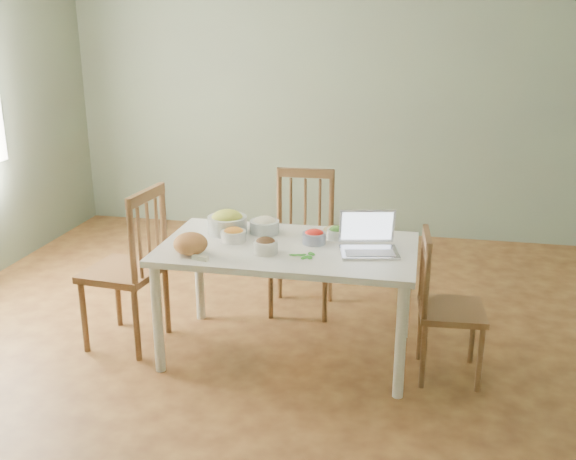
% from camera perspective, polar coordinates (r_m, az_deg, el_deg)
% --- Properties ---
extents(floor, '(5.00, 5.00, 0.00)m').
position_cam_1_polar(floor, '(4.32, -1.80, -10.02)').
color(floor, '#432413').
rests_on(floor, ground).
extents(wall_back, '(5.00, 0.00, 2.70)m').
position_cam_1_polar(wall_back, '(6.31, 3.51, 11.76)').
color(wall_back, gray).
rests_on(wall_back, ground).
extents(wall_front, '(5.00, 0.00, 2.70)m').
position_cam_1_polar(wall_front, '(1.66, -23.17, -7.61)').
color(wall_front, gray).
rests_on(wall_front, ground).
extents(dining_table, '(1.53, 0.86, 0.72)m').
position_cam_1_polar(dining_table, '(4.08, -0.00, -6.13)').
color(dining_table, white).
rests_on(dining_table, floor).
extents(chair_far, '(0.46, 0.44, 1.00)m').
position_cam_1_polar(chair_far, '(4.64, 1.16, -1.22)').
color(chair_far, brown).
rests_on(chair_far, floor).
extents(chair_left, '(0.48, 0.50, 1.04)m').
position_cam_1_polar(chair_left, '(4.29, -14.08, -3.16)').
color(chair_left, brown).
rests_on(chair_left, floor).
extents(chair_right, '(0.39, 0.41, 0.87)m').
position_cam_1_polar(chair_right, '(3.92, 14.00, -6.48)').
color(chair_right, brown).
rests_on(chair_right, floor).
extents(bread_boule, '(0.25, 0.25, 0.13)m').
position_cam_1_polar(bread_boule, '(3.83, -8.44, -1.18)').
color(bread_boule, '#B77F48').
rests_on(bread_boule, dining_table).
extents(butter_stick, '(0.10, 0.05, 0.03)m').
position_cam_1_polar(butter_stick, '(3.75, -7.60, -2.42)').
color(butter_stick, white).
rests_on(butter_stick, dining_table).
extents(bowl_squash, '(0.29, 0.29, 0.15)m').
position_cam_1_polar(bowl_squash, '(4.18, -5.28, 0.70)').
color(bowl_squash, gold).
rests_on(bowl_squash, dining_table).
extents(bowl_carrot, '(0.20, 0.20, 0.08)m').
position_cam_1_polar(bowl_carrot, '(4.04, -4.72, -0.38)').
color(bowl_carrot, orange).
rests_on(bowl_carrot, dining_table).
extents(bowl_onion, '(0.20, 0.20, 0.10)m').
position_cam_1_polar(bowl_onion, '(4.18, -2.05, 0.45)').
color(bowl_onion, beige).
rests_on(bowl_onion, dining_table).
extents(bowl_mushroom, '(0.16, 0.16, 0.09)m').
position_cam_1_polar(bowl_mushroom, '(3.82, -1.96, -1.35)').
color(bowl_mushroom, '#422914').
rests_on(bowl_mushroom, dining_table).
extents(bowl_redpep, '(0.17, 0.17, 0.09)m').
position_cam_1_polar(bowl_redpep, '(3.99, 2.29, -0.57)').
color(bowl_redpep, red).
rests_on(bowl_redpep, dining_table).
extents(bowl_broccoli, '(0.16, 0.16, 0.08)m').
position_cam_1_polar(bowl_broccoli, '(4.08, 4.25, -0.21)').
color(bowl_broccoli, '#1C3A17').
rests_on(bowl_broccoli, dining_table).
extents(flatbread, '(0.20, 0.20, 0.02)m').
position_cam_1_polar(flatbread, '(4.22, 4.32, -0.06)').
color(flatbread, '#C2B28E').
rests_on(flatbread, dining_table).
extents(basil_bunch, '(0.17, 0.17, 0.02)m').
position_cam_1_polar(basil_bunch, '(3.78, 1.21, -2.12)').
color(basil_bunch, '#2C7F1E').
rests_on(basil_bunch, dining_table).
extents(laptop, '(0.38, 0.35, 0.23)m').
position_cam_1_polar(laptop, '(3.82, 7.10, -0.41)').
color(laptop, silver).
rests_on(laptop, dining_table).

